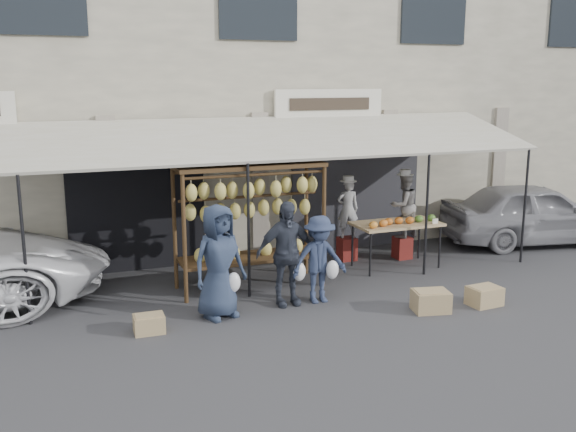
# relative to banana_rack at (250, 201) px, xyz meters

# --- Properties ---
(ground_plane) EXTENTS (90.00, 90.00, 0.00)m
(ground_plane) POSITION_rel_banana_rack_xyz_m (0.83, -1.58, -1.57)
(ground_plane) COLOR #2D2D30
(shophouse) EXTENTS (24.00, 6.15, 7.30)m
(shophouse) POSITION_rel_banana_rack_xyz_m (0.83, 4.92, 2.07)
(shophouse) COLOR beige
(shophouse) RESTS_ON ground_plane
(awning) EXTENTS (10.00, 2.35, 2.92)m
(awning) POSITION_rel_banana_rack_xyz_m (0.83, 0.70, 1.00)
(awning) COLOR beige
(awning) RESTS_ON ground_plane
(banana_rack) EXTENTS (2.60, 0.90, 2.24)m
(banana_rack) POSITION_rel_banana_rack_xyz_m (0.00, 0.00, 0.00)
(banana_rack) COLOR #362513
(banana_rack) RESTS_ON ground_plane
(produce_table) EXTENTS (1.70, 0.90, 1.04)m
(produce_table) POSITION_rel_banana_rack_xyz_m (3.07, 0.17, -0.70)
(produce_table) COLOR tan
(produce_table) RESTS_ON ground_plane
(vendor_left) EXTENTS (0.50, 0.39, 1.20)m
(vendor_left) POSITION_rel_banana_rack_xyz_m (2.40, 1.02, -0.50)
(vendor_left) COLOR #A2A2A2
(vendor_left) RESTS_ON stool_left
(vendor_right) EXTENTS (0.72, 0.60, 1.33)m
(vendor_right) POSITION_rel_banana_rack_xyz_m (3.53, 0.71, -0.45)
(vendor_right) COLOR gray
(vendor_right) RESTS_ON stool_right
(customer_left) EXTENTS (1.01, 0.81, 1.80)m
(customer_left) POSITION_rel_banana_rack_xyz_m (-0.90, -1.16, -0.68)
(customer_left) COLOR #27334B
(customer_left) RESTS_ON ground_plane
(customer_mid) EXTENTS (1.02, 0.43, 1.74)m
(customer_mid) POSITION_rel_banana_rack_xyz_m (0.27, -1.01, -0.70)
(customer_mid) COLOR #303542
(customer_mid) RESTS_ON ground_plane
(customer_right) EXTENTS (0.96, 0.55, 1.47)m
(customer_right) POSITION_rel_banana_rack_xyz_m (0.83, -1.10, -0.84)
(customer_right) COLOR #27314C
(customer_right) RESTS_ON ground_plane
(stool_left) EXTENTS (0.40, 0.40, 0.47)m
(stool_left) POSITION_rel_banana_rack_xyz_m (2.40, 1.02, -1.34)
(stool_left) COLOR maroon
(stool_left) RESTS_ON ground_plane
(stool_right) EXTENTS (0.40, 0.40, 0.46)m
(stool_right) POSITION_rel_banana_rack_xyz_m (3.53, 0.71, -1.35)
(stool_right) COLOR maroon
(stool_right) RESTS_ON ground_plane
(crate_near_a) EXTENTS (0.64, 0.54, 0.34)m
(crate_near_a) POSITION_rel_banana_rack_xyz_m (2.32, -2.16, -1.41)
(crate_near_a) COLOR tan
(crate_near_a) RESTS_ON ground_plane
(crate_near_b) EXTENTS (0.54, 0.43, 0.31)m
(crate_near_b) POSITION_rel_banana_rack_xyz_m (3.31, -2.24, -1.42)
(crate_near_b) COLOR tan
(crate_near_b) RESTS_ON ground_plane
(crate_far) EXTENTS (0.45, 0.35, 0.26)m
(crate_far) POSITION_rel_banana_rack_xyz_m (-2.04, -1.42, -1.44)
(crate_far) COLOR tan
(crate_far) RESTS_ON ground_plane
(sedan) EXTENTS (4.37, 2.43, 1.41)m
(sedan) POSITION_rel_banana_rack_xyz_m (6.92, 0.71, -0.87)
(sedan) COLOR #949398
(sedan) RESTS_ON ground_plane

